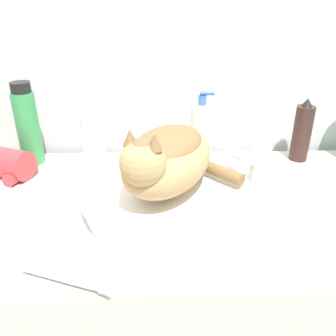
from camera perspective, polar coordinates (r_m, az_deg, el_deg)
name	(u,v)px	position (r m, az deg, el deg)	size (l,w,h in m)	color
wall_back	(183,11)	(1.01, 2.40, 23.83)	(8.00, 0.05, 2.40)	silver
vanity_counter	(185,328)	(1.08, 2.74, -24.27)	(1.15, 0.55, 0.82)	beige
sink_basin	(168,196)	(0.77, -0.02, -4.46)	(0.37, 0.37, 0.05)	white
cat	(166,157)	(0.72, -0.26, 1.74)	(0.30, 0.31, 0.16)	tan
faucet	(256,165)	(0.85, 13.98, 0.45)	(0.12, 0.07, 0.12)	silver
soap_pump_bottle	(201,133)	(0.97, 5.31, 5.68)	(0.06, 0.06, 0.20)	silver
hairspray_can_black	(302,132)	(1.04, 20.71, 5.40)	(0.05, 0.05, 0.17)	#331E19
lotion_bottle_white	(93,130)	(0.97, -12.01, 6.05)	(0.06, 0.06, 0.19)	silver
shampoo_bottle_tall	(27,125)	(1.01, -21.61, 6.39)	(0.06, 0.06, 0.22)	#338C4C
cream_tube	(69,272)	(0.62, -15.54, -15.83)	(0.17, 0.09, 0.04)	silver
hair_dryer	(2,163)	(0.99, -25.10, 0.79)	(0.19, 0.14, 0.08)	#C63338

